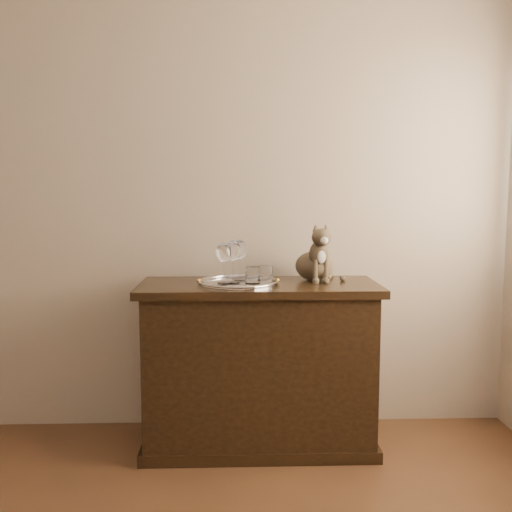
{
  "coord_description": "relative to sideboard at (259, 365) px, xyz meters",
  "views": [
    {
      "loc": [
        0.49,
        -0.89,
        1.31
      ],
      "look_at": [
        0.58,
        1.95,
        0.99
      ],
      "focal_mm": 40.0,
      "sensor_mm": 36.0,
      "label": 1
    }
  ],
  "objects": [
    {
      "name": "wine_glass_c",
      "position": [
        -0.18,
        -0.05,
        0.53
      ],
      "size": [
        0.08,
        0.08,
        0.2
      ],
      "primitive_type": null,
      "color": "white",
      "rests_on": "tray"
    },
    {
      "name": "tumbler_c",
      "position": [
        0.03,
        -0.03,
        0.47
      ],
      "size": [
        0.07,
        0.07,
        0.08
      ],
      "primitive_type": "cylinder",
      "color": "white",
      "rests_on": "tray"
    },
    {
      "name": "wine_glass_d",
      "position": [
        -0.13,
        -0.03,
        0.54
      ],
      "size": [
        0.08,
        0.08,
        0.21
      ],
      "primitive_type": null,
      "color": "silver",
      "rests_on": "tray"
    },
    {
      "name": "tray",
      "position": [
        -0.1,
        -0.02,
        0.43
      ],
      "size": [
        0.4,
        0.4,
        0.01
      ],
      "primitive_type": "cylinder",
      "color": "silver",
      "rests_on": "sideboard"
    },
    {
      "name": "wall_back",
      "position": [
        -0.6,
        0.31,
        0.93
      ],
      "size": [
        4.0,
        0.1,
        2.7
      ],
      "primitive_type": "cube",
      "color": "#BDA78E",
      "rests_on": "ground"
    },
    {
      "name": "sideboard",
      "position": [
        0.0,
        0.0,
        0.0
      ],
      "size": [
        1.2,
        0.5,
        0.85
      ],
      "primitive_type": null,
      "color": "black",
      "rests_on": "ground"
    },
    {
      "name": "tumbler_a",
      "position": [
        -0.03,
        -0.06,
        0.47
      ],
      "size": [
        0.07,
        0.07,
        0.08
      ],
      "primitive_type": "cylinder",
      "color": "silver",
      "rests_on": "tray"
    },
    {
      "name": "cat",
      "position": [
        0.29,
        0.1,
        0.57
      ],
      "size": [
        0.34,
        0.32,
        0.3
      ],
      "primitive_type": null,
      "rotation": [
        0.0,
        0.0,
        0.18
      ],
      "color": "#47382A",
      "rests_on": "sideboard"
    },
    {
      "name": "wine_glass_b",
      "position": [
        -0.1,
        0.05,
        0.54
      ],
      "size": [
        0.08,
        0.08,
        0.21
      ],
      "primitive_type": null,
      "color": "white",
      "rests_on": "tray"
    }
  ]
}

